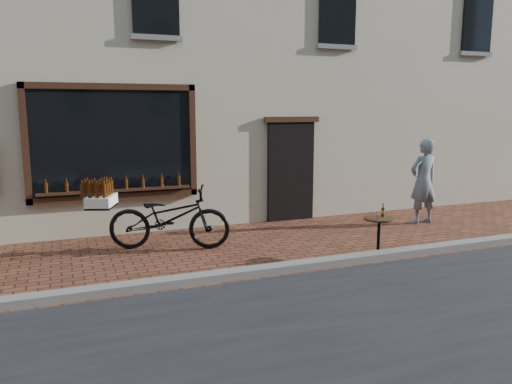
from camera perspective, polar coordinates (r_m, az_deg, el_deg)
name	(u,v)px	position (r m, az deg, el deg)	size (l,w,h in m)	color
ground	(274,277)	(7.58, 2.10, -9.73)	(90.00, 90.00, 0.00)	#4E2919
kerb	(269,270)	(7.74, 1.51, -8.86)	(90.00, 0.25, 0.12)	slate
shop_building	(173,8)	(13.59, -9.49, 20.02)	(28.00, 6.20, 10.00)	#C2B899
cargo_bicycle	(167,217)	(9.07, -10.17, -2.83)	(2.61, 1.51, 1.21)	black
bistro_table	(379,229)	(8.74, 13.87, -4.10)	(0.53, 0.53, 0.90)	black
pedestrian	(423,181)	(11.49, 18.57, 1.17)	(0.68, 0.44, 1.85)	slate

